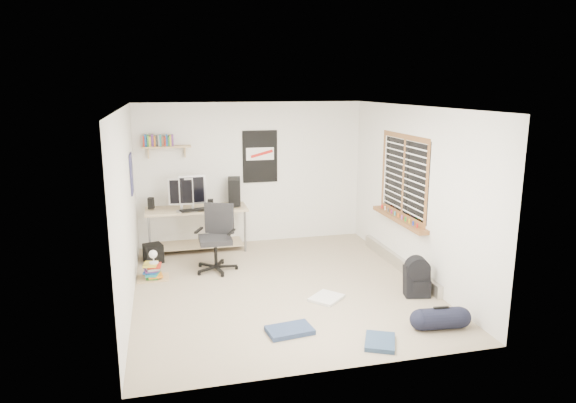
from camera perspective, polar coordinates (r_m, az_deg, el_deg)
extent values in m
cube|color=gray|center=(7.35, -0.83, -9.48)|extent=(4.00, 4.50, 0.01)
cube|color=white|center=(6.81, -0.90, 10.48)|extent=(4.00, 4.50, 0.01)
cube|color=silver|center=(9.14, -4.06, 3.12)|extent=(4.00, 0.01, 2.50)
cube|color=silver|center=(6.82, -17.52, -0.77)|extent=(0.01, 4.50, 2.50)
cube|color=silver|center=(7.66, 13.91, 0.90)|extent=(0.01, 4.50, 2.50)
cube|color=tan|center=(8.97, -10.07, -3.02)|extent=(1.79, 1.01, 0.77)
cube|color=#B1B2B6|center=(8.55, -11.79, 0.45)|extent=(0.41, 0.13, 0.44)
cube|color=#99989D|center=(8.57, -10.58, 0.65)|extent=(0.44, 0.15, 0.48)
cube|color=black|center=(8.89, -5.99, 1.15)|extent=(0.26, 0.45, 0.45)
cube|color=black|center=(8.56, -10.45, -0.91)|extent=(0.46, 0.25, 0.02)
cube|color=black|center=(8.83, -14.97, -0.18)|extent=(0.11, 0.11, 0.19)
cube|color=black|center=(8.57, -8.60, -0.32)|extent=(0.10, 0.10, 0.17)
cube|color=black|center=(7.89, -8.08, -4.22)|extent=(0.88, 0.88, 1.02)
cube|color=tan|center=(8.82, -13.35, 5.94)|extent=(0.80, 0.22, 0.24)
cube|color=black|center=(9.10, -3.12, 5.00)|extent=(0.62, 0.03, 0.92)
cube|color=navy|center=(7.94, -17.01, 2.96)|extent=(0.02, 0.42, 0.60)
cube|color=brown|center=(7.86, 12.62, 2.75)|extent=(0.10, 1.50, 1.26)
cube|color=#B7B2A8|center=(8.20, 12.19, -6.64)|extent=(0.08, 2.50, 0.18)
cube|color=black|center=(7.20, 14.10, -8.59)|extent=(0.37, 0.32, 0.44)
cylinder|color=black|center=(6.37, 16.59, -12.24)|extent=(0.28, 0.28, 0.49)
cube|color=silver|center=(6.95, 4.29, -10.63)|extent=(0.54, 0.54, 0.04)
cube|color=navy|center=(6.08, 0.19, -14.11)|extent=(0.55, 0.39, 0.06)
cube|color=navy|center=(5.93, 10.18, -15.11)|extent=(0.47, 0.52, 0.05)
cube|color=brown|center=(7.84, -14.79, -7.24)|extent=(0.48, 0.40, 0.30)
cube|color=silver|center=(7.75, -14.74, -5.69)|extent=(0.16, 0.24, 0.22)
cube|color=black|center=(8.55, -14.74, -5.62)|extent=(0.34, 0.34, 0.31)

